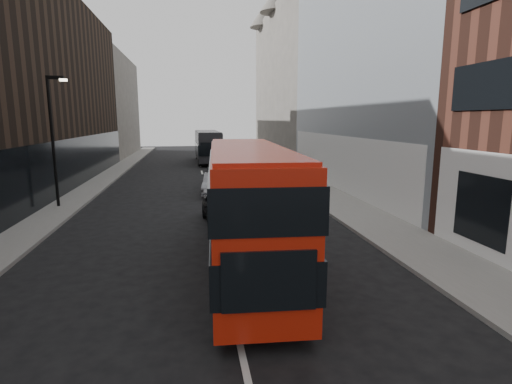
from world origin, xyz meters
name	(u,v)px	position (x,y,z in m)	size (l,w,h in m)	color
sidewalk_right	(300,181)	(7.50, 25.00, 0.07)	(3.00, 80.00, 0.15)	slate
sidewalk_left	(94,186)	(-8.00, 25.00, 0.07)	(2.00, 80.00, 0.15)	slate
building_modern_block	(377,42)	(11.47, 21.00, 9.90)	(5.03, 22.00, 20.00)	#AAB0B5
building_victorian	(291,80)	(11.38, 44.00, 9.66)	(6.50, 24.00, 21.00)	#615C56
building_left_mid	(56,93)	(-11.50, 30.00, 7.00)	(5.00, 24.00, 14.00)	black
building_left_far	(110,107)	(-11.50, 52.00, 6.50)	(5.00, 20.00, 13.00)	#615C56
street_lamp	(54,133)	(-8.22, 18.00, 4.18)	(1.06, 0.22, 7.00)	black
red_bus	(248,203)	(0.80, 7.20, 2.25)	(2.93, 10.15, 4.06)	#AF1A0A
grey_bus	(208,146)	(0.95, 40.99, 1.90)	(2.81, 11.07, 3.56)	black
car_a	(223,208)	(0.50, 13.31, 0.76)	(1.80, 4.48, 1.53)	black
car_b	(215,184)	(0.57, 20.81, 0.70)	(1.47, 4.22, 1.39)	#919399
car_c	(216,178)	(0.82, 24.15, 0.64)	(1.79, 4.41, 1.28)	black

